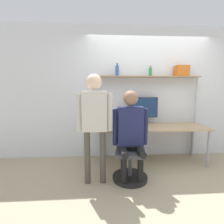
{
  "coord_description": "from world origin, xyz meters",
  "views": [
    {
      "loc": [
        -0.99,
        -2.9,
        1.47
      ],
      "look_at": [
        -0.81,
        -0.09,
        1.07
      ],
      "focal_mm": 28.0,
      "sensor_mm": 36.0,
      "label": 1
    }
  ],
  "objects_px": {
    "person_seated": "(131,128)",
    "bottle_blue": "(117,71)",
    "monitor": "(143,109)",
    "cell_phone": "(139,129)",
    "bottle_green": "(150,72)",
    "laptop": "(125,125)",
    "person_standing": "(94,115)",
    "office_chair": "(130,161)",
    "storage_box": "(182,71)"
  },
  "relations": [
    {
      "from": "office_chair",
      "to": "bottle_blue",
      "type": "relative_size",
      "value": 3.83
    },
    {
      "from": "cell_phone",
      "to": "office_chair",
      "type": "xyz_separation_m",
      "value": [
        -0.22,
        -0.4,
        -0.44
      ]
    },
    {
      "from": "bottle_blue",
      "to": "storage_box",
      "type": "height_order",
      "value": "bottle_blue"
    },
    {
      "from": "bottle_blue",
      "to": "bottle_green",
      "type": "bearing_deg",
      "value": 0.0
    },
    {
      "from": "monitor",
      "to": "cell_phone",
      "type": "bearing_deg",
      "value": -113.32
    },
    {
      "from": "laptop",
      "to": "bottle_green",
      "type": "relative_size",
      "value": 1.51
    },
    {
      "from": "monitor",
      "to": "bottle_blue",
      "type": "bearing_deg",
      "value": 175.36
    },
    {
      "from": "monitor",
      "to": "cell_phone",
      "type": "xyz_separation_m",
      "value": [
        -0.17,
        -0.4,
        -0.31
      ]
    },
    {
      "from": "laptop",
      "to": "office_chair",
      "type": "bearing_deg",
      "value": -87.29
    },
    {
      "from": "bottle_blue",
      "to": "storage_box",
      "type": "bearing_deg",
      "value": 0.0
    },
    {
      "from": "cell_phone",
      "to": "person_standing",
      "type": "height_order",
      "value": "person_standing"
    },
    {
      "from": "cell_phone",
      "to": "bottle_blue",
      "type": "bearing_deg",
      "value": 128.8
    },
    {
      "from": "office_chair",
      "to": "bottle_blue",
      "type": "distance_m",
      "value": 1.74
    },
    {
      "from": "bottle_blue",
      "to": "office_chair",
      "type": "bearing_deg",
      "value": -80.88
    },
    {
      "from": "person_seated",
      "to": "laptop",
      "type": "bearing_deg",
      "value": 91.71
    },
    {
      "from": "person_seated",
      "to": "bottle_blue",
      "type": "height_order",
      "value": "bottle_blue"
    },
    {
      "from": "bottle_green",
      "to": "bottle_blue",
      "type": "bearing_deg",
      "value": -180.0
    },
    {
      "from": "office_chair",
      "to": "person_standing",
      "type": "xyz_separation_m",
      "value": [
        -0.56,
        -0.1,
        0.77
      ]
    },
    {
      "from": "person_standing",
      "to": "bottle_blue",
      "type": "distance_m",
      "value": 1.27
    },
    {
      "from": "office_chair",
      "to": "monitor",
      "type": "bearing_deg",
      "value": 63.96
    },
    {
      "from": "bottle_green",
      "to": "monitor",
      "type": "bearing_deg",
      "value": -162.81
    },
    {
      "from": "person_standing",
      "to": "storage_box",
      "type": "relative_size",
      "value": 6.49
    },
    {
      "from": "laptop",
      "to": "bottle_blue",
      "type": "height_order",
      "value": "bottle_blue"
    },
    {
      "from": "laptop",
      "to": "cell_phone",
      "type": "bearing_deg",
      "value": -12.15
    },
    {
      "from": "laptop",
      "to": "person_standing",
      "type": "bearing_deg",
      "value": -134.15
    },
    {
      "from": "laptop",
      "to": "storage_box",
      "type": "xyz_separation_m",
      "value": [
        1.19,
        0.39,
        1.02
      ]
    },
    {
      "from": "monitor",
      "to": "storage_box",
      "type": "relative_size",
      "value": 2.34
    },
    {
      "from": "bottle_blue",
      "to": "bottle_green",
      "type": "distance_m",
      "value": 0.67
    },
    {
      "from": "laptop",
      "to": "bottle_green",
      "type": "xyz_separation_m",
      "value": [
        0.55,
        0.39,
        1.0
      ]
    },
    {
      "from": "laptop",
      "to": "person_seated",
      "type": "relative_size",
      "value": 0.21
    },
    {
      "from": "storage_box",
      "to": "person_seated",
      "type": "bearing_deg",
      "value": -142.95
    },
    {
      "from": "laptop",
      "to": "monitor",
      "type": "bearing_deg",
      "value": 40.03
    },
    {
      "from": "storage_box",
      "to": "bottle_blue",
      "type": "bearing_deg",
      "value": -180.0
    },
    {
      "from": "bottle_green",
      "to": "storage_box",
      "type": "relative_size",
      "value": 0.78
    },
    {
      "from": "person_seated",
      "to": "cell_phone",
      "type": "bearing_deg",
      "value": 63.2
    },
    {
      "from": "monitor",
      "to": "person_standing",
      "type": "distance_m",
      "value": 1.31
    },
    {
      "from": "storage_box",
      "to": "office_chair",
      "type": "bearing_deg",
      "value": -144.22
    },
    {
      "from": "office_chair",
      "to": "person_standing",
      "type": "bearing_deg",
      "value": -169.82
    },
    {
      "from": "monitor",
      "to": "cell_phone",
      "type": "relative_size",
      "value": 4.0
    },
    {
      "from": "cell_phone",
      "to": "laptop",
      "type": "bearing_deg",
      "value": 167.85
    },
    {
      "from": "office_chair",
      "to": "person_seated",
      "type": "relative_size",
      "value": 0.65
    },
    {
      "from": "cell_phone",
      "to": "storage_box",
      "type": "xyz_separation_m",
      "value": [
        0.95,
        0.44,
        1.07
      ]
    },
    {
      "from": "laptop",
      "to": "storage_box",
      "type": "bearing_deg",
      "value": 18.09
    },
    {
      "from": "cell_phone",
      "to": "office_chair",
      "type": "bearing_deg",
      "value": -118.61
    },
    {
      "from": "monitor",
      "to": "office_chair",
      "type": "xyz_separation_m",
      "value": [
        -0.39,
        -0.8,
        -0.75
      ]
    },
    {
      "from": "bottle_green",
      "to": "storage_box",
      "type": "bearing_deg",
      "value": 0.0
    },
    {
      "from": "laptop",
      "to": "person_standing",
      "type": "xyz_separation_m",
      "value": [
        -0.54,
        -0.56,
        0.28
      ]
    },
    {
      "from": "cell_phone",
      "to": "person_standing",
      "type": "bearing_deg",
      "value": -147.17
    },
    {
      "from": "laptop",
      "to": "cell_phone",
      "type": "xyz_separation_m",
      "value": [
        0.24,
        -0.05,
        -0.05
      ]
    },
    {
      "from": "bottle_green",
      "to": "cell_phone",
      "type": "bearing_deg",
      "value": -125.08
    }
  ]
}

